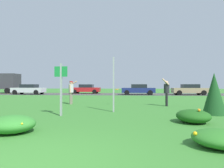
# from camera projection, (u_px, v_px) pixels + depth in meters

# --- Properties ---
(ground_plane) EXTENTS (120.00, 120.00, 0.00)m
(ground_plane) POSITION_uv_depth(u_px,v_px,m) (106.00, 101.00, 15.61)
(ground_plane) COLOR #387A2D
(highway_strip) EXTENTS (120.00, 7.30, 0.01)m
(highway_strip) POSITION_uv_depth(u_px,v_px,m) (116.00, 94.00, 28.33)
(highway_strip) COLOR #424244
(highway_strip) RESTS_ON ground
(highway_center_stripe) EXTENTS (120.00, 0.16, 0.00)m
(highway_center_stripe) POSITION_uv_depth(u_px,v_px,m) (116.00, 94.00, 28.33)
(highway_center_stripe) COLOR yellow
(highway_center_stripe) RESTS_ON ground
(daylily_clump_front_left) EXTENTS (1.27, 1.15, 0.51)m
(daylily_clump_front_left) POSITION_uv_depth(u_px,v_px,m) (12.00, 124.00, 5.24)
(daylily_clump_front_left) COLOR #337F2D
(daylily_clump_front_left) RESTS_ON ground
(daylily_clump_mid_center) EXTENTS (1.19, 1.09, 0.41)m
(daylily_clump_mid_center) POSITION_uv_depth(u_px,v_px,m) (221.00, 138.00, 4.04)
(daylily_clump_mid_center) COLOR #2D7526
(daylily_clump_mid_center) RESTS_ON ground
(daylily_clump_front_center) EXTENTS (1.15, 1.23, 0.52)m
(daylily_clump_front_center) POSITION_uv_depth(u_px,v_px,m) (193.00, 116.00, 6.68)
(daylily_clump_front_center) COLOR #1E5619
(daylily_clump_front_center) RESTS_ON ground
(sign_post_near_path) EXTENTS (0.56, 0.10, 2.24)m
(sign_post_near_path) POSITION_uv_depth(u_px,v_px,m) (61.00, 84.00, 8.19)
(sign_post_near_path) COLOR #93969B
(sign_post_near_path) RESTS_ON ground
(sign_post_by_roadside) EXTENTS (0.07, 0.10, 2.70)m
(sign_post_by_roadside) POSITION_uv_depth(u_px,v_px,m) (114.00, 84.00, 9.41)
(sign_post_by_roadside) COLOR #93969B
(sign_post_by_roadside) RESTS_ON ground
(evergreen_shrub_side) EXTENTS (0.99, 0.99, 1.87)m
(evergreen_shrub_side) POSITION_uv_depth(u_px,v_px,m) (214.00, 94.00, 8.54)
(evergreen_shrub_side) COLOR #19471E
(evergreen_shrub_side) RESTS_ON ground
(person_thrower_red_cap_gray_shirt) EXTENTS (0.55, 0.51, 1.62)m
(person_thrower_red_cap_gray_shirt) POSITION_uv_depth(u_px,v_px,m) (71.00, 90.00, 13.21)
(person_thrower_red_cap_gray_shirt) COLOR #B2B2B7
(person_thrower_red_cap_gray_shirt) RESTS_ON ground
(person_catcher_dark_shirt) EXTENTS (0.50, 0.50, 1.75)m
(person_catcher_dark_shirt) POSITION_uv_depth(u_px,v_px,m) (167.00, 91.00, 12.03)
(person_catcher_dark_shirt) COLOR #232328
(person_catcher_dark_shirt) RESTS_ON ground
(frisbee_orange) EXTENTS (0.24, 0.23, 0.08)m
(frisbee_orange) POSITION_uv_depth(u_px,v_px,m) (117.00, 89.00, 12.56)
(frisbee_orange) COLOR orange
(car_tan_leftmost) EXTENTS (4.50, 2.00, 1.45)m
(car_tan_leftmost) POSITION_uv_depth(u_px,v_px,m) (190.00, 89.00, 25.88)
(car_tan_leftmost) COLOR #937F60
(car_tan_leftmost) RESTS_ON ground
(car_navy_center_left) EXTENTS (4.50, 2.00, 1.45)m
(car_navy_center_left) POSITION_uv_depth(u_px,v_px,m) (138.00, 89.00, 26.44)
(car_navy_center_left) COLOR navy
(car_navy_center_left) RESTS_ON ground
(car_red_center_right) EXTENTS (4.50, 2.00, 1.45)m
(car_red_center_right) POSITION_uv_depth(u_px,v_px,m) (86.00, 89.00, 30.36)
(car_red_center_right) COLOR maroon
(car_red_center_right) RESTS_ON ground
(car_silver_rightmost) EXTENTS (4.50, 2.00, 1.45)m
(car_silver_rightmost) POSITION_uv_depth(u_px,v_px,m) (29.00, 89.00, 27.71)
(car_silver_rightmost) COLOR #B7BABF
(car_silver_rightmost) RESTS_ON ground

